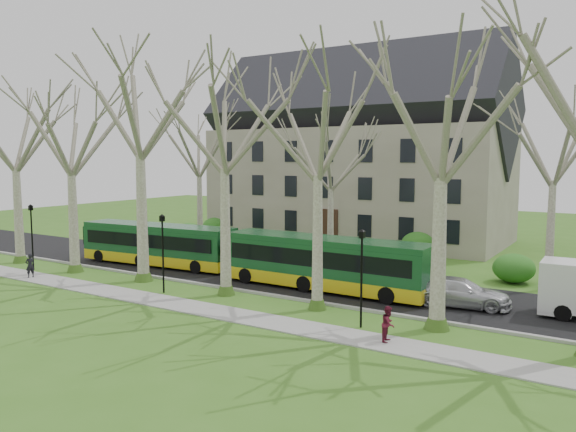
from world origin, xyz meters
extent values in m
plane|color=#3C6D1F|center=(0.00, 0.00, 0.00)|extent=(120.00, 120.00, 0.00)
cube|color=gray|center=(0.00, -2.50, 0.03)|extent=(70.00, 2.00, 0.06)
cube|color=black|center=(0.00, 5.50, 0.03)|extent=(80.00, 8.00, 0.06)
cube|color=#A5A39E|center=(0.00, 1.50, 0.07)|extent=(80.00, 0.25, 0.14)
cube|color=gray|center=(-6.00, 24.00, 5.00)|extent=(26.00, 12.00, 10.00)
cylinder|color=black|center=(-18.00, -1.00, 2.00)|extent=(0.10, 0.10, 4.00)
cube|color=black|center=(-18.00, -1.00, 4.15)|extent=(0.22, 0.22, 0.30)
cylinder|color=black|center=(-6.00, -1.00, 2.00)|extent=(0.10, 0.10, 4.00)
cube|color=black|center=(-6.00, -1.00, 4.15)|extent=(0.22, 0.22, 0.30)
cylinder|color=black|center=(6.00, -1.00, 2.00)|extent=(0.10, 0.10, 4.00)
cube|color=black|center=(6.00, -1.00, 4.15)|extent=(0.22, 0.22, 0.30)
ellipsoid|color=#245E1B|center=(-16.00, 12.00, 1.00)|extent=(2.60, 2.60, 2.00)
ellipsoid|color=#245E1B|center=(-10.00, 12.00, 1.00)|extent=(2.60, 2.60, 2.00)
ellipsoid|color=#245E1B|center=(4.00, 12.00, 1.00)|extent=(2.60, 2.60, 2.00)
ellipsoid|color=#245E1B|center=(10.00, 12.00, 1.00)|extent=(2.60, 2.60, 2.00)
ellipsoid|color=#245E1B|center=(-18.00, 18.00, 1.00)|extent=(2.60, 2.60, 2.00)
ellipsoid|color=#245E1B|center=(2.00, 18.00, 1.00)|extent=(2.60, 2.60, 2.00)
imported|color=silver|center=(8.79, 4.70, 0.77)|extent=(5.16, 2.82, 1.42)
imported|color=black|center=(-15.69, -2.73, 0.81)|extent=(0.49, 0.62, 1.49)
imported|color=maroon|center=(7.81, -2.29, 0.79)|extent=(0.63, 0.76, 1.46)
camera|label=1|loc=(16.17, -23.20, 7.53)|focal=35.00mm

